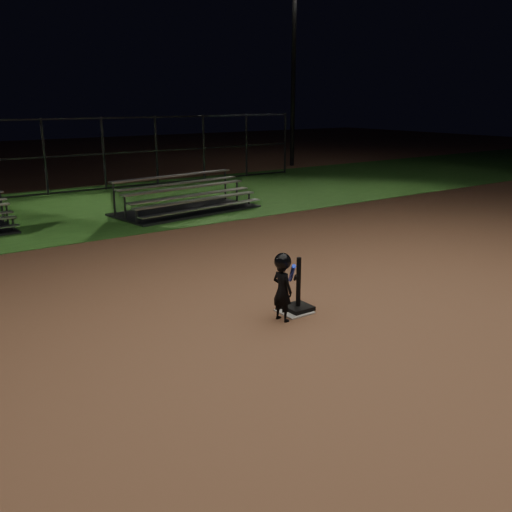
{
  "coord_description": "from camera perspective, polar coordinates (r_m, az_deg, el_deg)",
  "views": [
    {
      "loc": [
        -5.01,
        -6.09,
        3.1
      ],
      "look_at": [
        0.0,
        1.0,
        0.65
      ],
      "focal_mm": 39.28,
      "sensor_mm": 36.0,
      "label": 1
    }
  ],
  "objects": [
    {
      "name": "ground",
      "position": [
        8.48,
        3.92,
        -5.74
      ],
      "size": [
        80.0,
        80.0,
        0.0
      ],
      "primitive_type": "plane",
      "color": "#966344",
      "rests_on": "ground"
    },
    {
      "name": "grass_strip",
      "position": [
        17.14,
        -17.7,
        4.61
      ],
      "size": [
        60.0,
        8.0,
        0.01
      ],
      "primitive_type": "cube",
      "color": "#25551B",
      "rests_on": "ground"
    },
    {
      "name": "home_plate",
      "position": [
        8.47,
        3.92,
        -5.66
      ],
      "size": [
        0.45,
        0.45,
        0.02
      ],
      "primitive_type": "cube",
      "color": "beige",
      "rests_on": "ground"
    },
    {
      "name": "batting_tee",
      "position": [
        8.47,
        4.31,
        -4.48
      ],
      "size": [
        0.38,
        0.38,
        0.82
      ],
      "color": "black",
      "rests_on": "home_plate"
    },
    {
      "name": "child_batter",
      "position": [
        7.99,
        2.73,
        -2.96
      ],
      "size": [
        0.41,
        0.58,
        1.01
      ],
      "rotation": [
        0.0,
        0.0,
        1.77
      ],
      "color": "black",
      "rests_on": "ground"
    },
    {
      "name": "bleacher_right",
      "position": [
        16.02,
        -7.09,
        5.21
      ],
      "size": [
        4.24,
        2.47,
        0.98
      ],
      "rotation": [
        0.0,
        0.0,
        0.13
      ],
      "color": "#AEAEB3",
      "rests_on": "ground"
    },
    {
      "name": "backstop_fence",
      "position": [
        19.83,
        -20.73,
        9.4
      ],
      "size": [
        20.08,
        0.08,
        2.5
      ],
      "color": "#38383D",
      "rests_on": "ground"
    },
    {
      "name": "light_pole_right",
      "position": [
        27.12,
        3.94,
        19.62
      ],
      "size": [
        0.9,
        0.53,
        8.3
      ],
      "color": "#2D2D30",
      "rests_on": "ground"
    }
  ]
}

